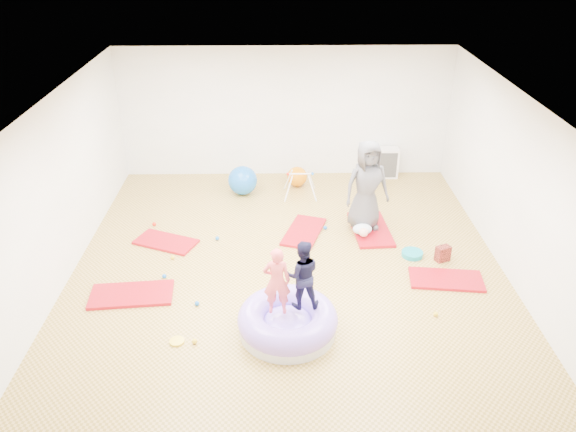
{
  "coord_description": "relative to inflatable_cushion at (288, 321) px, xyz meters",
  "views": [
    {
      "loc": [
        -0.14,
        -7.53,
        5.11
      ],
      "look_at": [
        0.0,
        0.3,
        0.9
      ],
      "focal_mm": 35.0,
      "sensor_mm": 36.0,
      "label": 1
    }
  ],
  "objects": [
    {
      "name": "child_pink",
      "position": [
        -0.14,
        -0.01,
        0.73
      ],
      "size": [
        0.37,
        0.24,
        1.01
      ],
      "primitive_type": "imported",
      "rotation": [
        0.0,
        0.0,
        3.13
      ],
      "color": "#F7575E",
      "rests_on": "inflatable_cushion"
    },
    {
      "name": "room",
      "position": [
        0.04,
        1.41,
        1.23
      ],
      "size": [
        7.01,
        8.01,
        2.81
      ],
      "color": "tan",
      "rests_on": "ground"
    },
    {
      "name": "exercise_ball_orange",
      "position": [
        0.28,
        4.76,
        0.04
      ],
      "size": [
        0.42,
        0.42,
        0.42
      ],
      "primitive_type": "sphere",
      "color": "orange",
      "rests_on": "ground"
    },
    {
      "name": "backpack",
      "position": [
        2.62,
        1.77,
        -0.03
      ],
      "size": [
        0.27,
        0.22,
        0.27
      ],
      "primitive_type": "cube",
      "rotation": [
        0.0,
        0.0,
        0.4
      ],
      "color": "#C1382C",
      "rests_on": "ground"
    },
    {
      "name": "gym_mat_rear_right",
      "position": [
        1.57,
        2.8,
        -0.14
      ],
      "size": [
        0.72,
        1.32,
        0.05
      ],
      "primitive_type": "cube",
      "rotation": [
        0.0,
        0.0,
        1.64
      ],
      "color": "#A00E02",
      "rests_on": "ground"
    },
    {
      "name": "adult_caregiver",
      "position": [
        1.45,
        2.86,
        0.71
      ],
      "size": [
        0.92,
        0.71,
        1.66
      ],
      "primitive_type": "imported",
      "rotation": [
        0.0,
        0.0,
        0.24
      ],
      "color": "#4B4B51",
      "rests_on": "gym_mat_rear_right"
    },
    {
      "name": "yellow_toy",
      "position": [
        -1.5,
        -0.2,
        -0.15
      ],
      "size": [
        0.2,
        0.2,
        0.03
      ],
      "primitive_type": "cylinder",
      "color": "yellow",
      "rests_on": "ground"
    },
    {
      "name": "gym_mat_right",
      "position": [
        2.53,
        1.18,
        -0.15
      ],
      "size": [
        1.2,
        0.7,
        0.05
      ],
      "primitive_type": "cube",
      "rotation": [
        0.0,
        0.0,
        -0.12
      ],
      "color": "#A00E02",
      "rests_on": "ground"
    },
    {
      "name": "exercise_ball_blue",
      "position": [
        -0.85,
        4.4,
        0.13
      ],
      "size": [
        0.6,
        0.6,
        0.6
      ],
      "primitive_type": "sphere",
      "color": "blue",
      "rests_on": "ground"
    },
    {
      "name": "gym_mat_center_back",
      "position": [
        0.34,
        2.74,
        -0.15
      ],
      "size": [
        0.9,
        1.26,
        0.05
      ],
      "primitive_type": "cube",
      "rotation": [
        0.0,
        0.0,
        1.25
      ],
      "color": "#A00E02",
      "rests_on": "ground"
    },
    {
      "name": "balance_disc",
      "position": [
        2.15,
        1.92,
        -0.13
      ],
      "size": [
        0.36,
        0.36,
        0.08
      ],
      "primitive_type": "cylinder",
      "color": "#0E8599",
      "rests_on": "ground"
    },
    {
      "name": "infant_play_gym",
      "position": [
        0.33,
        4.26,
        0.17
      ],
      "size": [
        0.67,
        0.64,
        0.51
      ],
      "rotation": [
        0.0,
        0.0,
        -0.03
      ],
      "color": "silver",
      "rests_on": "ground"
    },
    {
      "name": "gym_mat_mid_left",
      "position": [
        -2.11,
        2.42,
        -0.15
      ],
      "size": [
        1.2,
        0.91,
        0.04
      ],
      "primitive_type": "cube",
      "rotation": [
        0.0,
        0.0,
        -0.4
      ],
      "color": "#A00E02",
      "rests_on": "ground"
    },
    {
      "name": "inflatable_cushion",
      "position": [
        0.0,
        0.0,
        0.0
      ],
      "size": [
        1.39,
        1.39,
        0.44
      ],
      "rotation": [
        0.0,
        0.0,
        0.14
      ],
      "color": "silver",
      "rests_on": "ground"
    },
    {
      "name": "infant",
      "position": [
        1.38,
        2.55,
        -0.01
      ],
      "size": [
        0.35,
        0.35,
        0.2
      ],
      "color": "silver",
      "rests_on": "gym_mat_rear_right"
    },
    {
      "name": "ball_pit_balls",
      "position": [
        -0.81,
        1.54,
        -0.13
      ],
      "size": [
        4.65,
        3.35,
        0.07
      ],
      "color": "blue",
      "rests_on": "ground"
    },
    {
      "name": "gym_mat_front_left",
      "position": [
        -2.36,
        0.86,
        -0.14
      ],
      "size": [
        1.28,
        0.72,
        0.05
      ],
      "primitive_type": "cube",
      "rotation": [
        0.0,
        0.0,
        0.09
      ],
      "color": "#A00E02",
      "rests_on": "ground"
    },
    {
      "name": "cube_shelf",
      "position": [
        2.17,
        5.21,
        0.16
      ],
      "size": [
        0.66,
        0.33,
        0.66
      ],
      "color": "silver",
      "rests_on": "ground"
    },
    {
      "name": "child_navy",
      "position": [
        0.19,
        0.13,
        0.74
      ],
      "size": [
        0.51,
        0.41,
        1.01
      ],
      "primitive_type": "imported",
      "rotation": [
        0.0,
        0.0,
        3.19
      ],
      "color": "black",
      "rests_on": "inflatable_cushion"
    }
  ]
}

